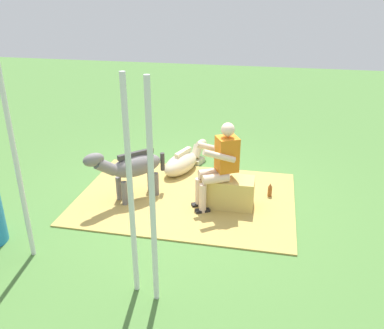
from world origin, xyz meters
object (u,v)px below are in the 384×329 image
object	(u,v)px
person_seated	(219,163)
pony_lying	(184,162)
soda_bottle	(270,191)
tent_pole_right	(17,167)
tent_pole_mid	(131,193)
pony_standing	(131,167)
hay_bale	(229,193)
tent_pole_left	(152,200)

from	to	relation	value
person_seated	pony_lying	bearing A→B (deg)	-55.79
pony_lying	soda_bottle	xyz separation A→B (m)	(-1.59, 0.71, -0.07)
tent_pole_right	tent_pole_mid	xyz separation A→B (m)	(-1.51, 0.35, 0.00)
soda_bottle	pony_standing	bearing A→B (deg)	13.55
pony_standing	tent_pole_right	world-z (taller)	tent_pole_right
hay_bale	tent_pole_mid	xyz separation A→B (m)	(0.79, 2.07, 0.99)
soda_bottle	tent_pole_left	xyz separation A→B (m)	(1.15, 2.60, 1.11)
pony_standing	tent_pole_mid	distance (m)	2.22
pony_lying	soda_bottle	size ratio (longest dim) A/B	5.38
tent_pole_left	tent_pole_right	xyz separation A→B (m)	(1.77, -0.45, 0.00)
soda_bottle	tent_pole_right	bearing A→B (deg)	36.34
hay_bale	pony_lying	world-z (taller)	hay_bale
soda_bottle	tent_pole_mid	distance (m)	3.08
person_seated	pony_lying	size ratio (longest dim) A/B	1.01
person_seated	soda_bottle	distance (m)	1.11
hay_bale	person_seated	distance (m)	0.54
hay_bale	person_seated	world-z (taller)	person_seated
pony_standing	soda_bottle	size ratio (longest dim) A/B	4.28
pony_lying	person_seated	bearing A→B (deg)	124.21
pony_standing	soda_bottle	xyz separation A→B (m)	(-2.14, -0.52, -0.45)
hay_bale	soda_bottle	distance (m)	0.77
person_seated	pony_lying	distance (m)	1.56
person_seated	tent_pole_mid	bearing A→B (deg)	72.44
person_seated	soda_bottle	xyz separation A→B (m)	(-0.77, -0.49, -0.63)
pony_standing	pony_lying	world-z (taller)	pony_standing
tent_pole_left	tent_pole_right	distance (m)	1.83
hay_bale	pony_lying	distance (m)	1.50
tent_pole_right	tent_pole_mid	size ratio (longest dim) A/B	1.00
soda_bottle	hay_bale	bearing A→B (deg)	35.02
tent_pole_mid	pony_standing	bearing A→B (deg)	-69.77
pony_standing	pony_lying	bearing A→B (deg)	-114.31
soda_bottle	tent_pole_mid	world-z (taller)	tent_pole_mid
tent_pole_left	tent_pole_right	size ratio (longest dim) A/B	1.00
soda_bottle	pony_lying	bearing A→B (deg)	-24.15
hay_bale	pony_standing	bearing A→B (deg)	3.08
person_seated	pony_lying	world-z (taller)	person_seated
person_seated	tent_pole_left	distance (m)	2.20
hay_bale	tent_pole_mid	bearing A→B (deg)	69.11
hay_bale	pony_lying	size ratio (longest dim) A/B	0.56
hay_bale	tent_pole_right	size ratio (longest dim) A/B	0.31
pony_lying	tent_pole_right	xyz separation A→B (m)	(1.34, 2.86, 1.04)
pony_standing	pony_lying	size ratio (longest dim) A/B	0.80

